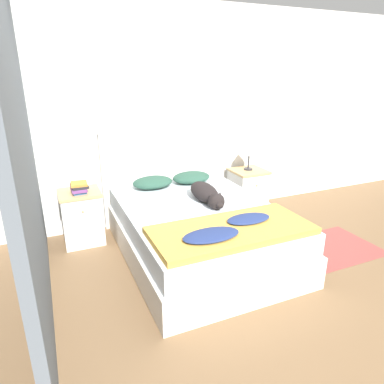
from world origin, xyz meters
The scene contains 14 objects.
ground_plane centered at (0.00, 0.00, 0.00)m, with size 16.00×16.00×0.00m, color brown.
wall_back centered at (0.00, 2.13, 1.27)m, with size 9.00×0.06×2.55m.
wall_side_left centered at (-1.34, 1.05, 1.27)m, with size 0.06×3.10×2.55m.
bed centered at (0.14, 1.05, 0.26)m, with size 1.48×1.96×0.52m.
headboard centered at (0.14, 2.06, 0.60)m, with size 1.56×0.06×1.16m.
nightstand_left centered at (-0.92, 1.83, 0.29)m, with size 0.43×0.43×0.58m.
nightstand_right centered at (1.19, 1.83, 0.29)m, with size 0.43×0.43×0.58m.
pillow_left centered at (-0.11, 1.82, 0.59)m, with size 0.46×0.32×0.13m.
pillow_right centered at (0.38, 1.82, 0.59)m, with size 0.46×0.32×0.13m.
quilt centered at (0.13, 0.43, 0.56)m, with size 1.35×0.62×0.10m.
dog centered at (0.27, 1.18, 0.61)m, with size 0.23×0.70×0.18m.
book_stack centered at (-0.92, 1.81, 0.64)m, with size 0.18×0.24×0.11m.
table_lamp centered at (1.19, 1.85, 0.86)m, with size 0.22×0.22×0.36m.
rug centered at (1.50, 0.61, 0.00)m, with size 0.93×0.74×0.00m.
Camera 1 is at (-1.19, -1.79, 1.79)m, focal length 32.00 mm.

